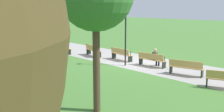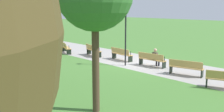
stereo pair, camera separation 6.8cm
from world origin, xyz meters
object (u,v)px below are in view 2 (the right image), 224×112
Objects in this scene: bench_2 at (38,46)px; person_seated at (156,57)px; lamp_post at (126,24)px; bench_3 at (66,47)px; bench_7 at (186,67)px; bench_5 at (121,54)px; bench_4 at (93,50)px; bench_1 at (10,45)px; bench_6 at (152,59)px.

person_seated is at bearing 43.88° from bench_2.
bench_3 is at bearing -178.32° from lamp_post.
person_seated is at bearing 154.19° from bench_7.
bench_2 and bench_5 have the same top height.
lamp_post reaches higher than bench_4.
bench_5 is 0.49× the size of lamp_post.
bench_5 is (5.32, 1.22, 0.00)m from bench_3.
bench_7 is (15.48, 3.55, 0.00)m from bench_1.
lamp_post is at bearing 53.50° from bench_1.
bench_4 is (7.33, 3.55, 0.00)m from bench_1.
bench_1 is at bearing -141.11° from bench_4.
bench_3 and bench_5 have the same top height.
bench_1 is 0.92× the size of bench_6.
bench_2 is 10.80m from bench_6.
bench_1 is 0.45× the size of lamp_post.
bench_1 and bench_4 have the same top height.
bench_6 is (2.74, 0.00, 0.00)m from bench_5.
bench_7 is 1.62× the size of person_seated.
bench_2 is 13.38m from bench_7.
bench_3 and bench_7 have the same top height.
bench_2 is at bearing 73.57° from bench_1.
bench_3 is 0.50× the size of lamp_post.
bench_3 is 10.80m from bench_7.
bench_4 is at bearing 38.93° from bench_3.
bench_2 is 8.15m from bench_5.
bench_5 is 2.74m from bench_6.
bench_5 is 5.46m from bench_7.
person_seated is 0.31× the size of lamp_post.
bench_5 is at bearing 21.63° from bench_4.
lamp_post is at bearing 4.44° from bench_4.
bench_2 is at bearing -171.37° from lamp_post.
person_seated is at bearing 18.78° from bench_4.
bench_4 is 5.46m from bench_6.
bench_5 is (7.78, 2.41, 0.00)m from bench_2.
bench_7 is at bearing 8.58° from lamp_post.
bench_1 is 10.79m from bench_5.
lamp_post is (6.69, 0.20, 2.24)m from bench_3.
bench_6 is at bearing 4.34° from bench_5.
bench_2 and bench_4 have the same top height.
bench_6 is 2.82m from lamp_post.
bench_4 is at bearing 64.93° from bench_1.
bench_4 is 8.16m from bench_7.
bench_1 is 8.14m from bench_4.
lamp_post is at bearing 175.56° from bench_7.
bench_3 is 1.01× the size of bench_5.
lamp_post is (9.15, 1.39, 2.24)m from bench_2.
person_seated is at bearing 7.45° from bench_5.
bench_6 is (5.45, 0.41, 0.00)m from bench_4.
bench_2 is 0.96× the size of bench_7.
bench_2 is at bearing -145.43° from bench_4.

